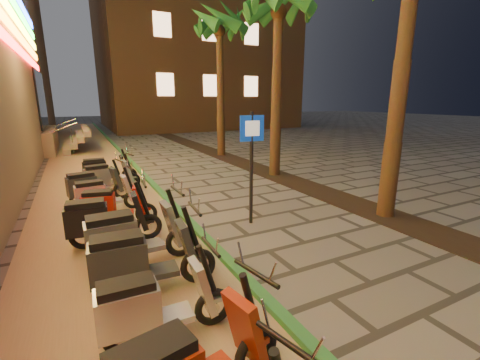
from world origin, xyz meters
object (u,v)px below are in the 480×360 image
scooter_5 (139,260)px  scooter_9 (101,195)px  scooter_6 (130,237)px  pedestrian_sign (252,153)px  scooter_12 (103,170)px  scooter_7 (103,220)px  scooter_8 (111,206)px  scooter_10 (92,186)px  scooter_4 (151,307)px  scooter_11 (106,177)px

scooter_5 → scooter_9: size_ratio=1.12×
scooter_6 → pedestrian_sign: bearing=15.7°
pedestrian_sign → scooter_12: bearing=122.6°
scooter_7 → scooter_8: (0.24, 1.00, -0.06)m
scooter_7 → scooter_9: bearing=91.3°
scooter_6 → scooter_10: scooter_6 is taller
pedestrian_sign → scooter_9: pedestrian_sign is taller
scooter_5 → scooter_12: 6.96m
scooter_7 → scooter_9: scooter_7 is taller
scooter_7 → scooter_12: size_ratio=1.05×
pedestrian_sign → scooter_6: pedestrian_sign is taller
scooter_10 → scooter_6: bearing=-96.6°
scooter_4 → scooter_6: 1.94m
scooter_4 → scooter_5: 1.06m
pedestrian_sign → scooter_4: pedestrian_sign is taller
scooter_5 → scooter_11: bearing=93.2°
scooter_8 → scooter_9: scooter_9 is taller
pedestrian_sign → scooter_11: bearing=128.2°
scooter_8 → scooter_4: bearing=-76.8°
pedestrian_sign → scooter_8: pedestrian_sign is taller
pedestrian_sign → scooter_7: bearing=-179.5°
scooter_4 → scooter_8: size_ratio=1.01×
scooter_7 → scooter_8: size_ratio=1.12×
scooter_5 → scooter_6: scooter_6 is taller
scooter_12 → scooter_4: bearing=-89.5°
pedestrian_sign → scooter_6: bearing=-157.8°
scooter_6 → scooter_8: scooter_6 is taller
scooter_7 → scooter_10: bearing=95.6°
scooter_5 → scooter_11: (0.09, 5.93, -0.04)m
scooter_7 → scooter_6: bearing=-68.6°
scooter_4 → scooter_10: (-0.29, 6.01, 0.02)m
scooter_7 → scooter_11: 3.95m
scooter_6 → scooter_9: (-0.20, 3.12, -0.07)m
pedestrian_sign → scooter_10: 4.65m
scooter_9 → scooter_11: (0.29, 1.94, 0.02)m
scooter_6 → scooter_11: (0.08, 5.05, -0.06)m
scooter_8 → scooter_11: (0.17, 2.93, 0.03)m
scooter_8 → scooter_12: size_ratio=0.94×
scooter_7 → scooter_10: (-0.03, 2.96, -0.03)m
scooter_6 → scooter_10: (-0.36, 4.08, -0.05)m
scooter_10 → scooter_4: bearing=-98.8°
scooter_4 → pedestrian_sign: bearing=45.8°
scooter_5 → scooter_12: bearing=93.2°
scooter_12 → scooter_10: bearing=-101.1°
scooter_4 → scooter_11: 6.99m
scooter_5 → scooter_8: bearing=95.7°
scooter_5 → scooter_12: scooter_5 is taller
pedestrian_sign → scooter_4: (-2.89, -2.81, -1.16)m
scooter_7 → scooter_11: (0.42, 3.93, -0.03)m
scooter_5 → scooter_11: size_ratio=1.09×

